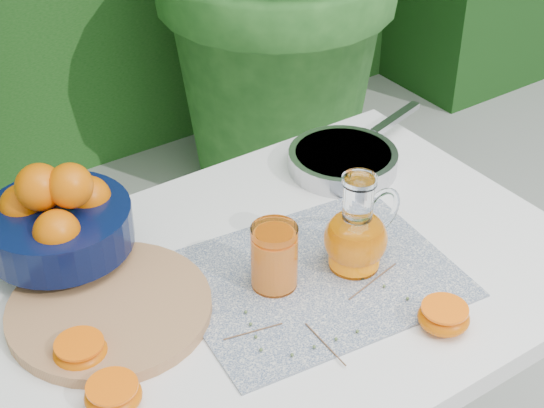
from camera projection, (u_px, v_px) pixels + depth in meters
white_table at (279, 312)px, 1.41m from camera, size 1.00×0.70×0.75m
placemat at (315, 277)px, 1.35m from camera, size 0.47×0.39×0.00m
cutting_board at (110, 309)px, 1.28m from camera, size 0.32×0.32×0.02m
fruit_bowl at (58, 218)px, 1.35m from camera, size 0.31×0.31×0.19m
juice_pitcher at (357, 236)px, 1.34m from camera, size 0.15×0.11×0.17m
juice_tumbler at (274, 258)px, 1.31m from camera, size 0.09×0.09×0.11m
saute_pan at (344, 159)px, 1.62m from camera, size 0.39×0.26×0.04m
orange_halves at (218, 353)px, 1.19m from camera, size 0.57×0.33×0.04m
thyme_sprigs at (321, 316)px, 1.27m from camera, size 0.33×0.19×0.01m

